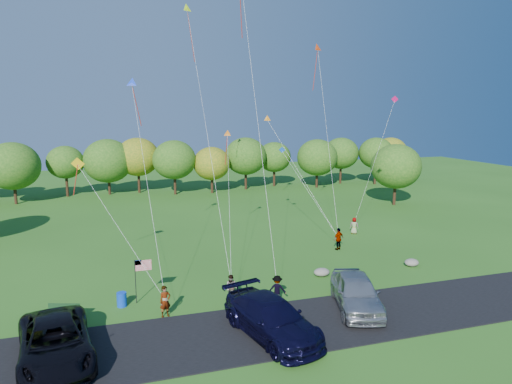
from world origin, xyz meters
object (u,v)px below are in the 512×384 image
at_px(minivan_dark, 55,342).
at_px(flyer_b, 231,288).
at_px(flyer_e, 354,226).
at_px(trash_barrel, 122,299).
at_px(park_bench, 65,311).
at_px(minivan_silver, 356,292).
at_px(flyer_a, 165,301).
at_px(flyer_d, 339,239).
at_px(flyer_c, 277,289).
at_px(minivan_navy, 272,318).

distance_m(minivan_dark, flyer_b, 10.37).
relative_size(flyer_e, trash_barrel, 1.83).
relative_size(minivan_dark, park_bench, 3.95).
bearing_deg(flyer_b, minivan_silver, 10.53).
bearing_deg(minivan_dark, flyer_e, 24.57).
relative_size(minivan_silver, flyer_a, 3.26).
bearing_deg(flyer_e, minivan_silver, 95.26).
bearing_deg(flyer_e, flyer_d, 81.60).
distance_m(flyer_a, flyer_e, 22.56).
xyz_separation_m(flyer_a, park_bench, (-5.36, 1.29, -0.39)).
relative_size(minivan_dark, flyer_c, 4.02).
relative_size(minivan_dark, flyer_a, 3.71).
distance_m(flyer_a, flyer_c, 6.65).
bearing_deg(flyer_d, flyer_c, 24.16).
height_order(minivan_navy, flyer_c, minivan_navy).
xyz_separation_m(minivan_navy, minivan_silver, (5.76, 1.64, 0.05)).
height_order(flyer_a, flyer_d, flyer_d).
distance_m(minivan_silver, park_bench, 16.44).
distance_m(minivan_dark, minivan_navy, 10.24).
bearing_deg(minivan_navy, minivan_silver, 1.31).
bearing_deg(flyer_b, minivan_navy, -42.76).
height_order(flyer_c, trash_barrel, flyer_c).
distance_m(flyer_c, flyer_d, 11.89).
bearing_deg(minivan_silver, park_bench, -175.58).
bearing_deg(flyer_b, park_bench, -143.23).
height_order(minivan_silver, flyer_e, minivan_silver).
height_order(flyer_e, park_bench, flyer_e).
bearing_deg(minivan_navy, park_bench, 138.30).
xyz_separation_m(minivan_silver, flyer_b, (-6.58, 3.42, -0.27)).
xyz_separation_m(flyer_a, flyer_d, (15.10, 8.37, 0.03)).
xyz_separation_m(minivan_navy, flyer_e, (13.92, 16.40, -0.24)).
height_order(flyer_b, park_bench, flyer_b).
bearing_deg(flyer_b, flyer_c, 15.06).
distance_m(flyer_b, flyer_d, 13.20).
xyz_separation_m(minivan_navy, flyer_d, (10.19, 12.34, -0.09)).
relative_size(minivan_navy, minivan_silver, 1.12).
relative_size(flyer_a, trash_barrel, 2.13).
relative_size(flyer_b, flyer_e, 1.02).
bearing_deg(flyer_e, flyer_c, 79.77).
height_order(minivan_silver, flyer_b, minivan_silver).
relative_size(flyer_b, park_bench, 0.94).
bearing_deg(flyer_c, park_bench, 18.88).
height_order(flyer_b, flyer_e, flyer_b).
xyz_separation_m(minivan_dark, flyer_b, (9.40, 4.38, -0.19)).
relative_size(flyer_b, flyer_d, 0.86).
bearing_deg(flyer_a, flyer_d, 9.82).
height_order(flyer_b, trash_barrel, flyer_b).
bearing_deg(minivan_dark, flyer_c, 6.91).
relative_size(minivan_silver, flyer_e, 3.78).
bearing_deg(trash_barrel, flyer_e, 25.91).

